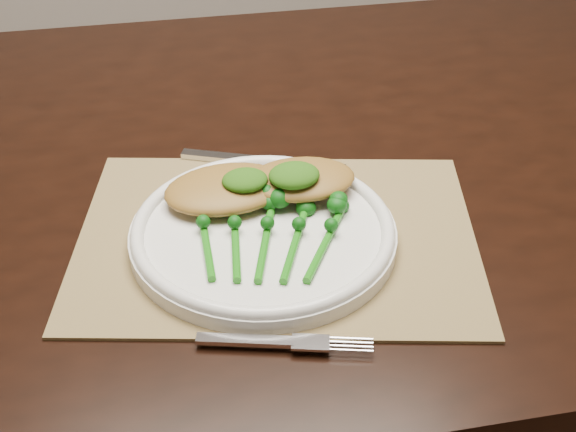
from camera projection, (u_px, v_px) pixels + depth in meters
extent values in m
cube|color=black|center=(279.00, 166.00, 1.01)|extent=(1.63, 0.95, 0.04)
cube|color=olive|center=(277.00, 237.00, 0.85)|extent=(0.48, 0.40, 0.00)
cylinder|color=silver|center=(263.00, 235.00, 0.84)|extent=(0.28, 0.28, 0.02)
torus|color=silver|center=(263.00, 228.00, 0.83)|extent=(0.27, 0.27, 0.01)
cube|color=silver|center=(214.00, 157.00, 0.97)|extent=(0.08, 0.04, 0.01)
cube|color=silver|center=(294.00, 164.00, 0.96)|extent=(0.12, 0.06, 0.00)
cube|color=silver|center=(245.00, 340.00, 0.72)|extent=(0.09, 0.04, 0.00)
ellipsoid|color=olive|center=(226.00, 189.00, 0.87)|extent=(0.14, 0.10, 0.03)
ellipsoid|color=olive|center=(301.00, 179.00, 0.88)|extent=(0.12, 0.09, 0.02)
ellipsoid|color=#184109|center=(245.00, 180.00, 0.86)|extent=(0.05, 0.04, 0.02)
ellipsoid|color=#184109|center=(294.00, 175.00, 0.86)|extent=(0.06, 0.05, 0.02)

